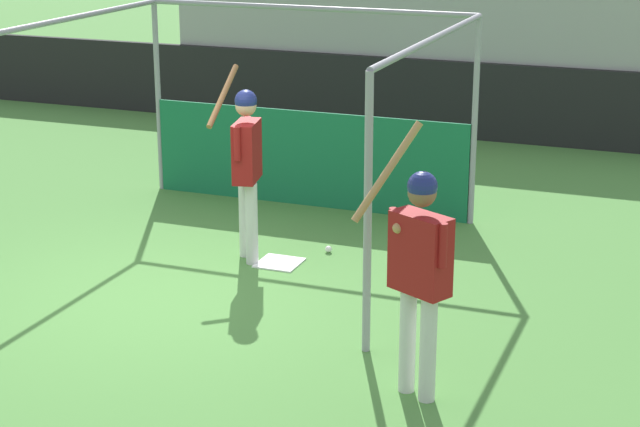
{
  "coord_description": "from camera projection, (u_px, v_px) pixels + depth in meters",
  "views": [
    {
      "loc": [
        4.96,
        -8.48,
        3.87
      ],
      "look_at": [
        1.66,
        0.07,
        1.01
      ],
      "focal_mm": 60.0,
      "sensor_mm": 36.0,
      "label": 1
    }
  ],
  "objects": [
    {
      "name": "ground_plane",
      "position": [
        159.0,
        295.0,
        10.41
      ],
      "size": [
        60.0,
        60.0,
        0.0
      ],
      "primitive_type": "plane",
      "color": "#477F38"
    },
    {
      "name": "outfield_wall",
      "position": [
        392.0,
        95.0,
        16.95
      ],
      "size": [
        24.0,
        0.12,
        1.2
      ],
      "color": "black",
      "rests_on": "ground"
    },
    {
      "name": "bleacher_section",
      "position": [
        416.0,
        44.0,
        17.88
      ],
      "size": [
        7.6,
        2.4,
        2.48
      ],
      "color": "#9E9E99",
      "rests_on": "ground"
    },
    {
      "name": "batting_cage",
      "position": [
        288.0,
        131.0,
        12.42
      ],
      "size": [
        4.19,
        3.9,
        2.46
      ],
      "color": "gray",
      "rests_on": "ground"
    },
    {
      "name": "home_plate",
      "position": [
        279.0,
        263.0,
        11.27
      ],
      "size": [
        0.44,
        0.44,
        0.02
      ],
      "color": "white",
      "rests_on": "ground"
    },
    {
      "name": "player_batter",
      "position": [
        246.0,
        157.0,
        11.07
      ],
      "size": [
        0.57,
        0.89,
        1.99
      ],
      "rotation": [
        0.0,
        0.0,
        1.78
      ],
      "color": "silver",
      "rests_on": "ground"
    },
    {
      "name": "player_waiting",
      "position": [
        419.0,
        262.0,
        8.07
      ],
      "size": [
        0.84,
        0.59,
        2.13
      ],
      "rotation": [
        0.0,
        0.0,
        2.67
      ],
      "color": "silver",
      "rests_on": "ground"
    },
    {
      "name": "baseball",
      "position": [
        328.0,
        249.0,
        11.59
      ],
      "size": [
        0.07,
        0.07,
        0.07
      ],
      "color": "white",
      "rests_on": "ground"
    }
  ]
}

